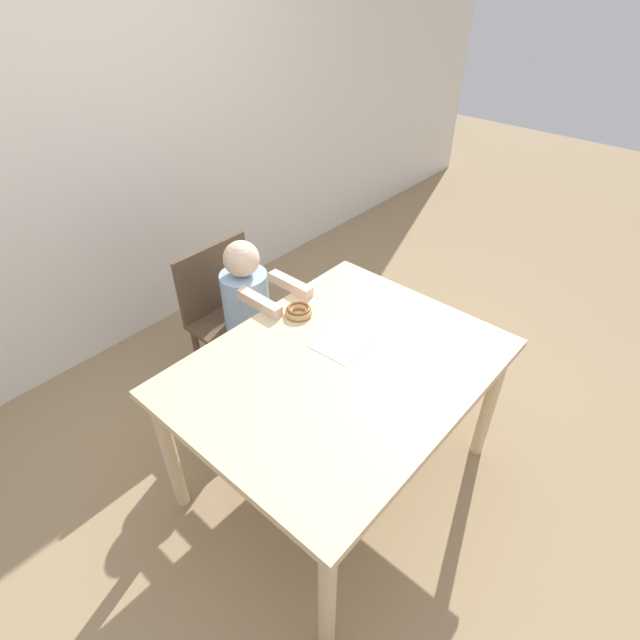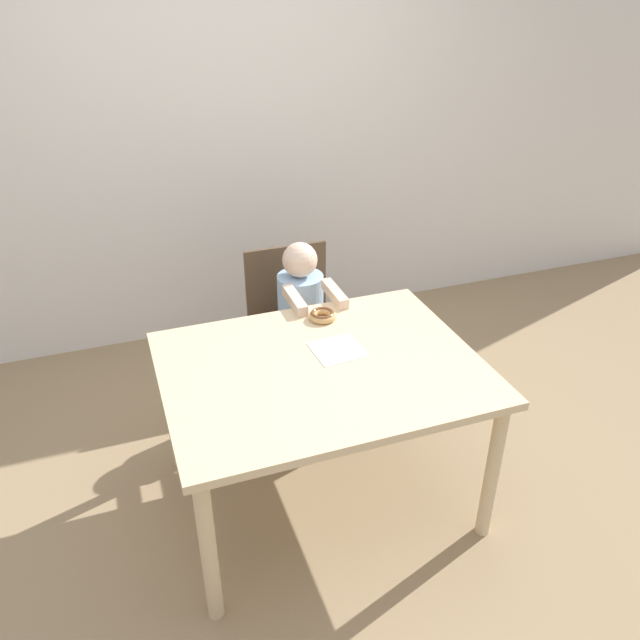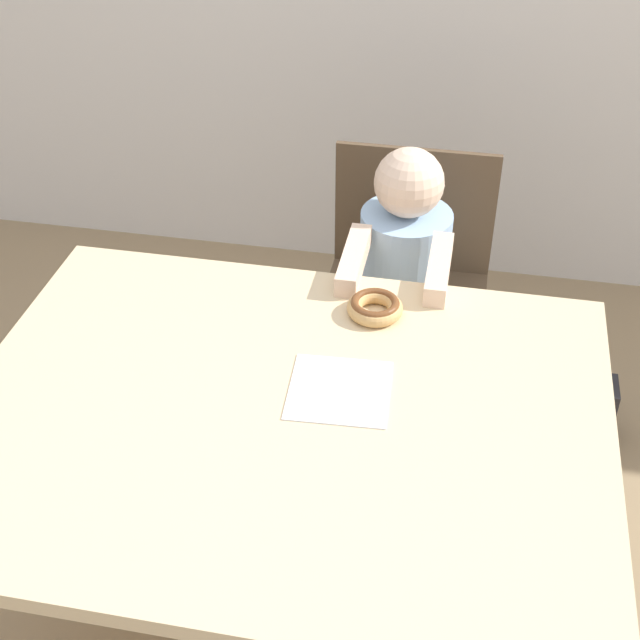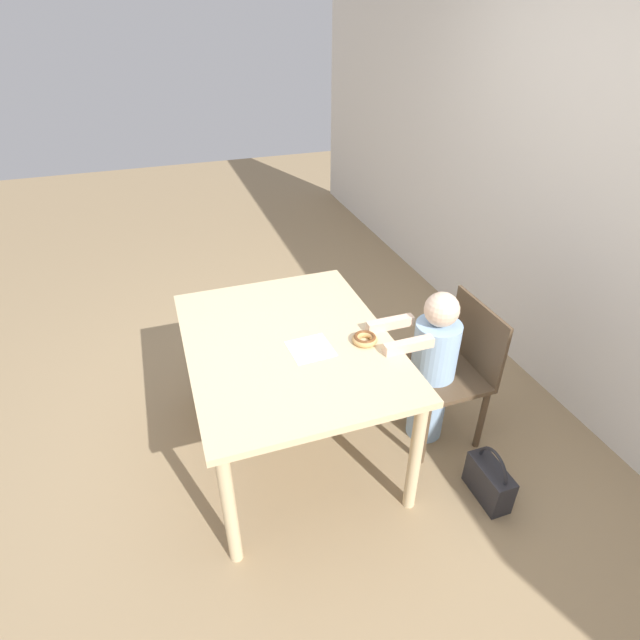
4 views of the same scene
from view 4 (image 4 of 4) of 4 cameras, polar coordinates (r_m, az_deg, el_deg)
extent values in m
plane|color=#997F5B|center=(2.94, -3.13, -13.87)|extent=(12.00, 12.00, 0.00)
cube|color=silver|center=(3.08, 29.00, 12.14)|extent=(8.00, 0.05, 2.50)
cube|color=beige|center=(2.47, -3.61, -2.72)|extent=(1.27, 0.99, 0.03)
cylinder|color=beige|center=(3.10, -14.13, -3.67)|extent=(0.06, 0.06, 0.68)
cylinder|color=beige|center=(2.26, -10.31, -20.50)|extent=(0.06, 0.06, 0.68)
cylinder|color=beige|center=(3.24, 1.19, -0.78)|extent=(0.06, 0.06, 0.68)
cylinder|color=beige|center=(2.45, 10.82, -15.09)|extent=(0.06, 0.06, 0.68)
cube|color=brown|center=(2.81, 13.55, -5.94)|extent=(0.46, 0.42, 0.03)
cube|color=brown|center=(2.79, 17.59, -1.75)|extent=(0.46, 0.02, 0.38)
cylinder|color=brown|center=(3.00, 8.22, -7.71)|extent=(0.04, 0.04, 0.41)
cylinder|color=brown|center=(2.75, 11.87, -12.67)|extent=(0.04, 0.04, 0.41)
cylinder|color=brown|center=(3.15, 13.99, -6.20)|extent=(0.04, 0.04, 0.41)
cylinder|color=brown|center=(2.91, 17.99, -10.71)|extent=(0.04, 0.04, 0.41)
cylinder|color=#99BCE0|center=(2.91, 12.15, -9.30)|extent=(0.20, 0.20, 0.43)
cylinder|color=#99BCE0|center=(2.68, 13.07, -3.33)|extent=(0.24, 0.24, 0.32)
sphere|color=beige|center=(2.55, 13.75, 1.17)|extent=(0.18, 0.18, 0.18)
cube|color=beige|center=(2.57, 8.03, -0.39)|extent=(0.05, 0.25, 0.05)
cube|color=beige|center=(2.42, 10.10, -2.88)|extent=(0.05, 0.25, 0.05)
torus|color=tan|center=(2.45, 5.13, -2.20)|extent=(0.12, 0.12, 0.03)
torus|color=brown|center=(2.44, 5.14, -1.97)|extent=(0.11, 0.11, 0.02)
cube|color=white|center=(2.40, -1.09, -3.29)|extent=(0.21, 0.21, 0.00)
cube|color=#232328|center=(2.76, 18.73, -17.14)|extent=(0.27, 0.11, 0.20)
torus|color=#232328|center=(2.68, 19.13, -15.72)|extent=(0.22, 0.02, 0.22)
camera|label=1|loc=(3.12, -30.17, 27.67)|focal=28.00mm
camera|label=2|loc=(3.04, -52.53, 21.08)|focal=35.00mm
camera|label=3|loc=(1.81, -44.95, 16.15)|focal=50.00mm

